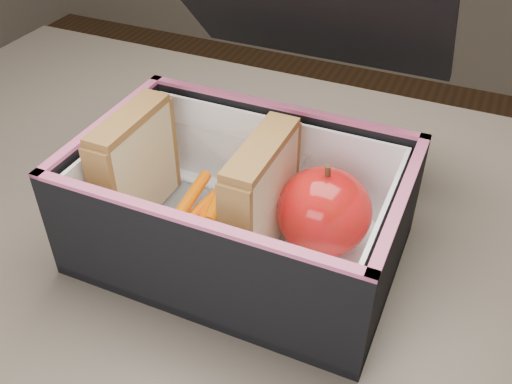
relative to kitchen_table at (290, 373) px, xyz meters
The scene contains 8 objects.
kitchen_table is the anchor object (origin of this frame).
lunch_bag 0.17m from the kitchen_table, 143.71° to the left, with size 0.27×0.31×0.23m.
plastic_tub 0.18m from the kitchen_table, 158.81° to the left, with size 0.17×0.12×0.07m, color white, non-canonical shape.
sandwich_left 0.24m from the kitchen_table, 166.03° to the left, with size 0.03×0.10×0.11m.
sandwich_right 0.17m from the kitchen_table, 138.66° to the left, with size 0.03×0.10×0.11m.
carrot_sticks 0.16m from the kitchen_table, 157.30° to the left, with size 0.05×0.14×0.03m.
paper_napkin 0.12m from the kitchen_table, 87.05° to the left, with size 0.08×0.08×0.01m, color white.
red_apple 0.16m from the kitchen_table, 89.51° to the left, with size 0.09×0.09×0.09m.
Camera 1 is at (0.10, -0.30, 1.12)m, focal length 40.00 mm.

